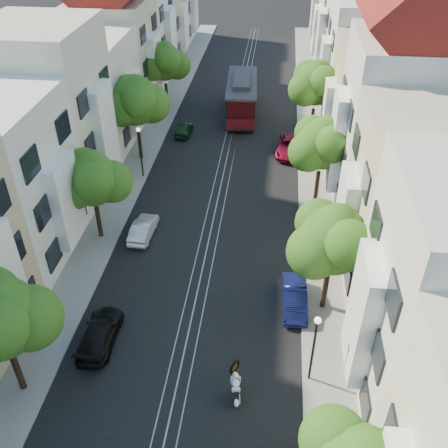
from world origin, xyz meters
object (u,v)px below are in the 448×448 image
(cable_car, at_px, (242,95))
(parked_car_w_near, at_px, (100,333))
(parked_car_w_far, at_px, (184,129))
(tree_w_d, at_px, (165,63))
(tree_e_c, at_px, (323,145))
(tree_e_d, at_px, (317,84))
(parked_car_e_mid, at_px, (295,298))
(tree_w_b, at_px, (92,181))
(parked_car_w_mid, at_px, (143,229))
(tree_w_c, at_px, (136,102))
(lamp_east, at_px, (315,340))
(tree_e_b, at_px, (334,241))
(lamp_west, at_px, (140,145))
(sportbike_rider, at_px, (235,383))
(parked_car_e_far, at_px, (290,146))

(cable_car, distance_m, parked_car_w_near, 30.17)
(cable_car, bearing_deg, parked_car_w_far, -137.98)
(tree_w_d, bearing_deg, tree_e_c, -48.01)
(tree_e_d, distance_m, parked_car_e_mid, 22.49)
(tree_w_b, height_order, cable_car, tree_w_b)
(parked_car_w_mid, bearing_deg, tree_w_c, -72.63)
(lamp_east, distance_m, cable_car, 31.50)
(tree_e_c, bearing_deg, tree_w_d, 131.99)
(lamp_east, bearing_deg, tree_e_d, 87.96)
(tree_e_b, bearing_deg, lamp_west, 136.15)
(tree_e_b, xyz_separation_m, cable_car, (-6.76, 25.98, -2.68))
(tree_w_d, distance_m, parked_car_w_near, 31.12)
(tree_w_b, relative_size, tree_w_d, 0.96)
(tree_w_c, xyz_separation_m, parked_car_w_near, (2.69, -19.75, -4.47))
(lamp_west, distance_m, cable_car, 14.65)
(lamp_west, bearing_deg, parked_car_e_mid, -47.63)
(cable_car, height_order, parked_car_w_far, cable_car)
(tree_e_d, xyz_separation_m, tree_w_c, (-14.40, -6.00, 0.20))
(tree_w_c, bearing_deg, cable_car, 52.57)
(lamp_east, bearing_deg, parked_car_w_near, 173.48)
(tree_w_b, distance_m, sportbike_rider, 15.42)
(tree_w_c, relative_size, parked_car_e_far, 1.52)
(tree_e_d, height_order, parked_car_w_mid, tree_e_d)
(tree_e_c, height_order, lamp_west, tree_e_c)
(tree_e_b, xyz_separation_m, tree_w_c, (-14.40, 16.00, 0.34))
(tree_e_d, xyz_separation_m, tree_w_d, (-14.40, 5.00, -0.27))
(cable_car, distance_m, parked_car_w_far, 7.11)
(sportbike_rider, bearing_deg, tree_e_c, 66.97)
(parked_car_w_near, height_order, parked_car_w_mid, parked_car_w_near)
(tree_w_d, distance_m, parked_car_e_mid, 30.14)
(tree_e_d, bearing_deg, tree_e_b, -90.00)
(tree_e_d, height_order, tree_w_c, tree_w_c)
(sportbike_rider, bearing_deg, lamp_east, 11.06)
(tree_e_b, distance_m, parked_car_e_far, 18.95)
(parked_car_e_mid, xyz_separation_m, parked_car_e_far, (-0.30, 18.43, 0.03))
(tree_w_d, height_order, parked_car_w_near, tree_w_d)
(tree_w_c, relative_size, tree_w_d, 1.09)
(parked_car_e_far, bearing_deg, tree_e_d, 67.64)
(tree_e_b, relative_size, parked_car_w_mid, 1.91)
(tree_e_b, bearing_deg, tree_w_b, 160.85)
(cable_car, bearing_deg, lamp_east, -82.49)
(tree_e_d, bearing_deg, sportbike_rider, -98.91)
(parked_car_e_far, bearing_deg, tree_w_b, -126.59)
(tree_w_d, bearing_deg, lamp_west, -86.56)
(parked_car_w_mid, bearing_deg, parked_car_w_near, 92.50)
(cable_car, height_order, parked_car_e_mid, cable_car)
(tree_e_d, bearing_deg, tree_w_c, -157.38)
(tree_w_d, distance_m, cable_car, 8.12)
(tree_e_d, distance_m, sportbike_rider, 28.84)
(tree_w_b, distance_m, lamp_west, 8.22)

